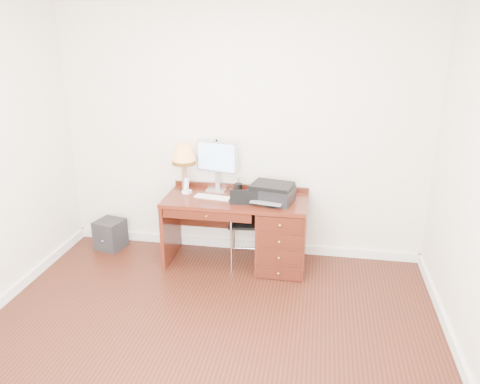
% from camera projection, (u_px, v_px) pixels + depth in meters
% --- Properties ---
extents(ground, '(4.00, 4.00, 0.00)m').
position_uv_depth(ground, '(205.00, 341.00, 3.86)').
color(ground, black).
rests_on(ground, ground).
extents(room_shell, '(4.00, 4.00, 4.00)m').
position_uv_depth(room_shell, '(221.00, 295.00, 4.43)').
color(room_shell, white).
rests_on(room_shell, ground).
extents(desk, '(1.50, 0.67, 0.75)m').
position_uv_depth(desk, '(266.00, 230.00, 4.97)').
color(desk, '#551D11').
rests_on(desk, ground).
extents(monitor, '(0.47, 0.20, 0.54)m').
position_uv_depth(monitor, '(216.00, 160.00, 5.06)').
color(monitor, silver).
rests_on(monitor, desk).
extents(keyboard, '(0.39, 0.16, 0.01)m').
position_uv_depth(keyboard, '(213.00, 197.00, 4.91)').
color(keyboard, white).
rests_on(keyboard, desk).
extents(mouse_pad, '(0.20, 0.20, 0.04)m').
position_uv_depth(mouse_pad, '(275.00, 204.00, 4.72)').
color(mouse_pad, black).
rests_on(mouse_pad, desk).
extents(printer, '(0.48, 0.41, 0.19)m').
position_uv_depth(printer, '(272.00, 193.00, 4.79)').
color(printer, black).
rests_on(printer, desk).
extents(leg_lamp, '(0.26, 0.26, 0.52)m').
position_uv_depth(leg_lamp, '(184.00, 157.00, 4.99)').
color(leg_lamp, black).
rests_on(leg_lamp, desk).
extents(phone, '(0.10, 0.10, 0.17)m').
position_uv_depth(phone, '(187.00, 189.00, 5.03)').
color(phone, white).
rests_on(phone, desk).
extents(pen_cup, '(0.09, 0.09, 0.11)m').
position_uv_depth(pen_cup, '(238.00, 188.00, 5.04)').
color(pen_cup, black).
rests_on(pen_cup, desk).
extents(chair, '(0.47, 0.47, 0.90)m').
position_uv_depth(chair, '(248.00, 218.00, 4.92)').
color(chair, black).
rests_on(chair, ground).
extents(equipment_box, '(0.35, 0.35, 0.34)m').
position_uv_depth(equipment_box, '(110.00, 234.00, 5.44)').
color(equipment_box, black).
rests_on(equipment_box, ground).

